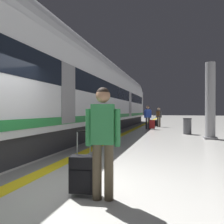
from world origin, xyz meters
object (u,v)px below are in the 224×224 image
Objects in this scene: high_speed_train at (86,91)px; traveller_foreground at (103,134)px; passenger_near at (159,115)px; passenger_mid at (148,115)px; suitcase_near at (155,123)px; waste_bin at (187,126)px; platform_pillar at (210,102)px; suitcase_mid at (152,124)px; rolling_suitcase_foreground at (83,174)px.

high_speed_train is 17.92× the size of traveller_foreground.
traveller_foreground is at bearing -89.65° from passenger_near.
passenger_near is at bearing 75.29° from passenger_mid.
passenger_mid is at bearing -97.70° from suitcase_near.
traveller_foreground is at bearing -101.21° from waste_bin.
high_speed_train is 17.42× the size of passenger_mid.
high_speed_train reaches higher than waste_bin.
platform_pillar reaches higher than passenger_near.
passenger_near is at bearing 58.81° from high_speed_train.
platform_pillar reaches higher than suitcase_mid.
suitcase_mid is at bearing -89.70° from suitcase_near.
platform_pillar reaches higher than suitcase_near.
traveller_foreground is 11.59m from passenger_mid.
platform_pillar is at bearing -2.73° from high_speed_train.
rolling_suitcase_foreground is at bearing -65.68° from high_speed_train.
rolling_suitcase_foreground is 8.11m from platform_pillar.
suitcase_mid is (-0.30, -2.48, -0.59)m from passenger_near.
suitcase_mid is at bearing -20.41° from passenger_mid.
high_speed_train is at bearing 177.27° from platform_pillar.
suitcase_mid is (-0.38, 11.45, -0.60)m from traveller_foreground.
waste_bin is (5.63, 1.36, -2.04)m from high_speed_train.
passenger_near is at bearing 83.10° from suitcase_mid.
passenger_near is 0.95× the size of passenger_mid.
passenger_mid is (3.13, 3.83, -1.51)m from high_speed_train.
high_speed_train is 7.33m from suitcase_near.
waste_bin is at bearing 78.79° from traveller_foreground.
high_speed_train is 5.49m from suitcase_mid.
passenger_near is 5.20m from waste_bin.
rolling_suitcase_foreground reaches higher than waste_bin.
suitcase_near is at bearing 91.64° from traveller_foreground.
rolling_suitcase_foreground is (3.48, -7.70, -2.16)m from high_speed_train.
traveller_foreground is at bearing -63.68° from high_speed_train.
rolling_suitcase_foreground is 0.62× the size of passenger_near.
suitcase_near is at bearing 115.75° from platform_pillar.
suitcase_near is 1.04× the size of waste_bin.
high_speed_train reaches higher than platform_pillar.
platform_pillar reaches higher than rolling_suitcase_foreground.
rolling_suitcase_foreground is 11.41m from suitcase_mid.
rolling_suitcase_foreground is 1.06× the size of suitcase_near.
rolling_suitcase_foreground is at bearing -88.24° from passenger_mid.
passenger_mid is (-0.62, -2.36, 0.03)m from passenger_near.
rolling_suitcase_foreground is at bearing -112.40° from platform_pillar.
traveller_foreground is 0.97× the size of passenger_mid.
high_speed_train reaches higher than traveller_foreground.
passenger_mid is (-0.35, 11.52, 0.66)m from rolling_suitcase_foreground.
high_speed_train is 8.77m from traveller_foreground.
suitcase_near is at bearing 90.19° from rolling_suitcase_foreground.
platform_pillar is (3.40, -4.14, 0.73)m from passenger_mid.
passenger_mid is at bearing 93.48° from traveller_foreground.
passenger_near is (-0.08, 13.93, -0.00)m from traveller_foreground.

